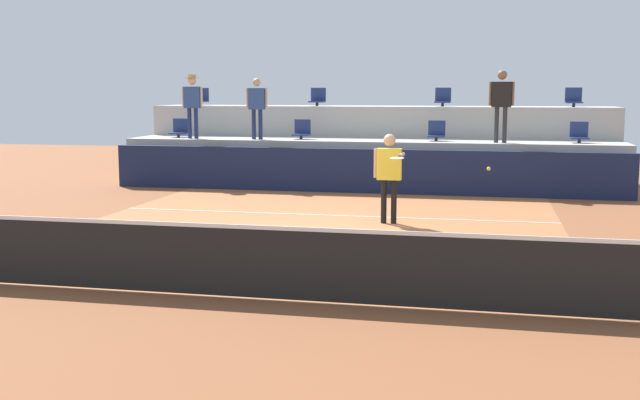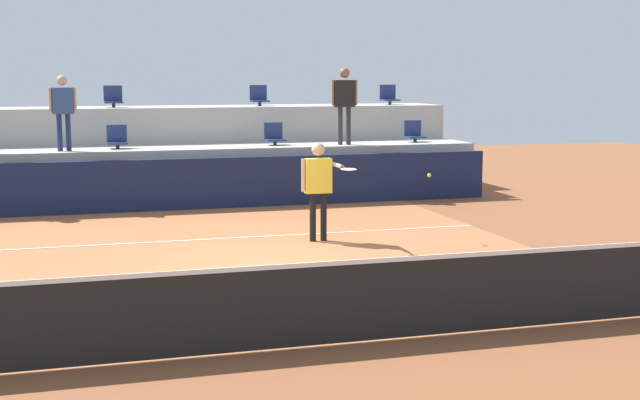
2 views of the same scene
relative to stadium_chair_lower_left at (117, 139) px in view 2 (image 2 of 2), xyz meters
The scene contains 17 objects.
ground_plane 7.60m from the stadium_chair_lower_left, 76.00° to the right, with size 40.00×40.00×0.00m, color brown.
court_inner_paint 6.65m from the stadium_chair_lower_left, 73.87° to the right, with size 9.00×10.00×0.01m, color #A36038.
court_service_line 5.36m from the stadium_chair_lower_left, 69.54° to the right, with size 9.00×0.06×0.00m, color silver.
tennis_net 11.42m from the stadium_chair_lower_left, 80.88° to the right, with size 10.48×0.08×1.07m.
sponsor_backboard 2.37m from the stadium_chair_lower_left, 34.38° to the right, with size 13.00×0.16×1.10m, color #141E42.
seating_tier_lower 1.99m from the stadium_chair_lower_left, ahead, with size 13.00×1.80×1.25m, color #ADAAA3.
seating_tier_upper 2.63m from the stadium_chair_lower_left, 45.99° to the left, with size 13.00×1.80×2.10m, color #ADAAA3.
stadium_chair_lower_left is the anchor object (origin of this frame).
stadium_chair_lower_right 3.58m from the stadium_chair_lower_left, ahead, with size 0.44×0.40×0.52m.
stadium_chair_lower_far_right 7.09m from the stadium_chair_lower_left, ahead, with size 0.44×0.40×0.52m.
stadium_chair_upper_left 1.99m from the stadium_chair_lower_left, 88.75° to the left, with size 0.44×0.40×0.52m.
stadium_chair_upper_right 4.13m from the stadium_chair_lower_left, 26.42° to the left, with size 0.44×0.40×0.52m.
stadium_chair_upper_far_right 7.38m from the stadium_chair_lower_left, 14.20° to the left, with size 0.44×0.40×0.52m.
tennis_player 6.34m from the stadium_chair_lower_left, 61.09° to the right, with size 0.68×1.20×1.72m.
spectator_leaning_on_rail 1.41m from the stadium_chair_lower_left, 161.21° to the right, with size 0.57×0.23×1.61m.
spectator_in_white 5.27m from the stadium_chair_lower_left, ahead, with size 0.62×0.25×1.79m.
tennis_ball 7.77m from the stadium_chair_lower_left, 50.83° to the right, with size 0.07×0.07×0.07m.
Camera 2 is at (-2.91, -12.58, 2.85)m, focal length 48.94 mm.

